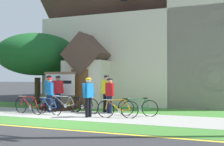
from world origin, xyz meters
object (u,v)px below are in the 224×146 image
Objects in this scene: cyclist_in_blue_jersey at (110,93)px; bicycle_white at (49,106)px; bicycle_red at (64,104)px; cyclist_in_red_jersey at (58,90)px; bicycle_yellow at (118,109)px; cyclist_in_green_jersey at (50,92)px; yard_deciduous_tree at (38,55)px; church_sign at (60,85)px; cyclist_in_white_jersey at (106,90)px; bicycle_silver at (29,105)px; cyclist_in_yellow_jersey at (88,94)px; bicycle_black at (84,105)px; cyclist_in_orange_jersey at (49,90)px; bicycle_orange at (138,107)px.

bicycle_white is at bearing -152.93° from cyclist_in_blue_jersey.
bicycle_red is 0.90m from cyclist_in_red_jersey.
bicycle_yellow is at bearing 1.39° from bicycle_white.
yard_deciduous_tree is at bearing 133.07° from cyclist_in_green_jersey.
cyclist_in_white_jersey is (2.94, -0.65, -0.21)m from church_sign.
cyclist_in_green_jersey is 0.93× the size of cyclist_in_white_jersey.
bicycle_silver is at bearing -128.73° from cyclist_in_green_jersey.
cyclist_in_yellow_jersey reaches higher than bicycle_red.
yard_deciduous_tree is (-5.54, 4.14, 2.13)m from cyclist_in_yellow_jersey.
bicycle_red is 1.05× the size of cyclist_in_blue_jersey.
church_sign is at bearing 84.38° from bicycle_silver.
bicycle_white is at bearing -60.00° from cyclist_in_green_jersey.
bicycle_black is 0.96× the size of bicycle_silver.
church_sign is at bearing 167.53° from cyclist_in_white_jersey.
bicycle_red is (-1.07, -0.02, 0.02)m from bicycle_black.
bicycle_silver is at bearing -152.63° from cyclist_in_white_jersey.
yard_deciduous_tree is (-5.94, 2.70, 2.14)m from cyclist_in_blue_jersey.
cyclist_in_orange_jersey is (-4.13, 1.21, 0.67)m from bicycle_yellow.
cyclist_in_green_jersey is at bearing -46.93° from yard_deciduous_tree.
bicycle_silver is 1.09× the size of bicycle_white.
cyclist_in_white_jersey reaches higher than bicycle_red.
cyclist_in_white_jersey is at bearing 15.35° from bicycle_red.
cyclist_in_white_jersey reaches higher than cyclist_in_red_jersey.
bicycle_white is 0.94× the size of cyclist_in_orange_jersey.
church_sign reaches higher than bicycle_black.
cyclist_in_orange_jersey is 0.99× the size of cyclist_in_white_jersey.
bicycle_red is (-3.69, 0.02, 0.01)m from bicycle_orange.
bicycle_black is 0.98× the size of cyclist_in_red_jersey.
bicycle_orange is 2.22m from cyclist_in_yellow_jersey.
cyclist_in_green_jersey is at bearing -53.04° from cyclist_in_orange_jersey.
cyclist_in_green_jersey is at bearing -160.98° from cyclist_in_white_jersey.
bicycle_white is (-3.27, -0.08, -0.01)m from bicycle_yellow.
cyclist_in_red_jersey is at bearing 161.72° from bicycle_yellow.
bicycle_yellow is 1.04m from bicycle_orange.
bicycle_white is 2.82m from cyclist_in_blue_jersey.
cyclist_in_white_jersey reaches higher than bicycle_silver.
cyclist_in_white_jersey is at bearing -23.49° from yard_deciduous_tree.
bicycle_red is 0.98× the size of cyclist_in_orange_jersey.
cyclist_in_green_jersey reaches higher than bicycle_yellow.
cyclist_in_white_jersey is at bearing -12.47° from church_sign.
yard_deciduous_tree is at bearing 131.36° from bicycle_white.
bicycle_yellow is at bearing 12.34° from cyclist_in_yellow_jersey.
church_sign reaches higher than cyclist_in_red_jersey.
cyclist_in_orange_jersey is at bearing -99.01° from church_sign.
bicycle_orange is 1.03× the size of bicycle_red.
cyclist_in_red_jersey is at bearing 103.88° from bicycle_white.
cyclist_in_blue_jersey is 0.92× the size of cyclist_in_white_jersey.
cyclist_in_red_jersey is 0.35× the size of yard_deciduous_tree.
church_sign reaches higher than bicycle_yellow.
cyclist_in_yellow_jersey is 2.78m from cyclist_in_red_jersey.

